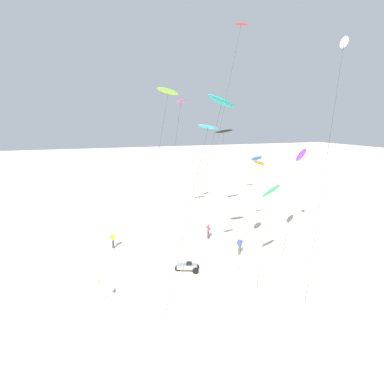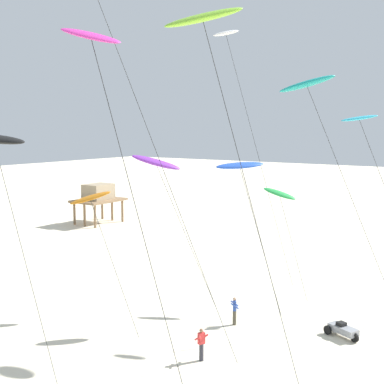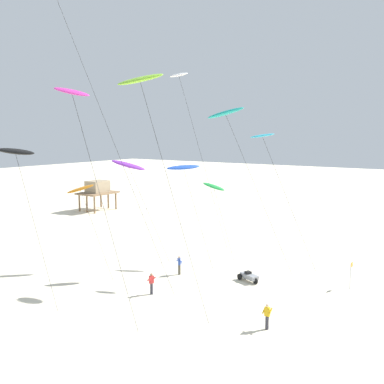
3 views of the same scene
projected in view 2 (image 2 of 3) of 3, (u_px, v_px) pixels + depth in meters
The scene contains 13 objects.
kite_green at pixel (280, 195), 34.49m from camera, with size 1.80×2.77×7.81m.
kite_white at pixel (227, 38), 36.78m from camera, with size 3.85×5.01×18.45m.
kite_lime at pixel (204, 20), 19.19m from camera, with size 3.43×5.04×16.11m.
kite_purple at pixel (156, 163), 33.79m from camera, with size 3.46×4.55×10.06m.
kite_teal at pixel (308, 85), 29.56m from camera, with size 4.49×6.57×14.64m.
kite_magenta at pixel (93, 43), 18.15m from camera, with size 3.00×3.98×15.16m.
kite_cyan at pixel (361, 122), 30.66m from camera, with size 3.56×5.23×12.39m.
kite_blue at pixel (240, 166), 31.61m from camera, with size 2.94×3.52×9.64m.
kite_orange at pixel (91, 199), 28.36m from camera, with size 2.24×3.26×8.35m.
kite_flyer_middle at pixel (235, 310), 31.09m from camera, with size 0.71×0.70×1.67m.
kite_flyer_furthest at pixel (201, 344), 26.32m from camera, with size 0.69×0.67×1.67m.
stilt_house at pixel (98, 195), 63.31m from camera, with size 5.86×4.21×4.76m.
beach_buggy at pixel (343, 329), 29.34m from camera, with size 1.53×2.11×0.82m.
Camera 2 is at (-25.62, -4.68, 11.66)m, focal length 49.45 mm.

